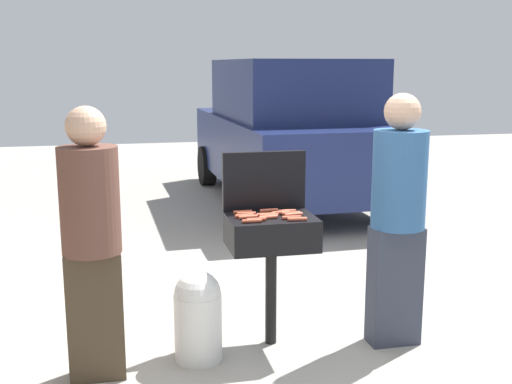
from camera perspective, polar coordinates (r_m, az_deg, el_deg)
The scene contains 23 objects.
ground_plane at distance 4.69m, azimuth 3.48°, elevation -13.16°, with size 24.00×24.00×0.00m, color #9E998E.
bbq_grill at distance 4.37m, azimuth 1.39°, elevation -4.05°, with size 0.60×0.44×0.93m.
grill_lid_open at distance 4.50m, azimuth 0.73°, elevation 1.02°, with size 0.60×0.05×0.42m, color black.
hot_dog_0 at distance 4.30m, azimuth -1.08°, elevation -2.15°, with size 0.03×0.03×0.13m, color #B74C33.
hot_dog_1 at distance 4.30m, azimuth 1.17°, elevation -2.15°, with size 0.03×0.03×0.13m, color #B74C33.
hot_dog_2 at distance 4.38m, azimuth 2.23°, elevation -1.89°, with size 0.03×0.03×0.13m, color #B74C33.
hot_dog_3 at distance 4.40m, azimuth -1.20°, elevation -1.83°, with size 0.03×0.03×0.13m, color #B74C33.
hot_dog_4 at distance 4.35m, azimuth -0.87°, elevation -1.97°, with size 0.03×0.03×0.13m, color #C6593D.
hot_dog_5 at distance 4.25m, azimuth 3.25°, elevation -2.31°, with size 0.03×0.03×0.13m, color #B74C33.
hot_dog_6 at distance 4.19m, azimuth 0.04°, elevation -2.50°, with size 0.03×0.03×0.13m, color #AD4228.
hot_dog_7 at distance 4.15m, azimuth -0.37°, elevation -2.63°, with size 0.03×0.03×0.13m, color #B74C33.
hot_dog_8 at distance 4.43m, azimuth 2.77°, elevation -1.74°, with size 0.03×0.03×0.13m, color #C6593D.
hot_dog_9 at distance 4.34m, azimuth 3.41°, elevation -2.05°, with size 0.03×0.03×0.13m, color #C6593D.
hot_dog_10 at distance 4.25m, azimuth 1.11°, elevation -2.29°, with size 0.03×0.03×0.13m, color #C6593D.
hot_dog_11 at distance 4.45m, azimuth 1.15°, elevation -1.68°, with size 0.03×0.03×0.13m, color #B74C33.
hot_dog_12 at distance 4.37m, azimuth 3.18°, elevation -1.93°, with size 0.03×0.03×0.13m, color #B74C33.
hot_dog_13 at distance 4.21m, azimuth 3.75°, elevation -2.46°, with size 0.03×0.03×0.13m, color #C6593D.
hot_dog_14 at distance 4.33m, azimuth 0.91°, elevation -2.06°, with size 0.03×0.03×0.13m, color #B74C33.
hot_dog_15 at distance 4.26m, azimuth -0.71°, elevation -2.27°, with size 0.03×0.03×0.13m, color #C6593D.
propane_tank at distance 4.29m, azimuth -5.28°, elevation -10.94°, with size 0.32×0.32×0.62m.
person_left at distance 3.97m, azimuth -14.65°, elevation -3.81°, with size 0.36×0.36×1.72m.
person_right at distance 4.44m, azimuth 12.71°, elevation -1.74°, with size 0.37×0.37×1.77m.
parked_minivan at distance 9.00m, azimuth 2.96°, elevation 5.52°, with size 2.14×4.46×2.02m.
Camera 1 is at (-1.20, -4.09, 1.95)m, focal length 44.25 mm.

